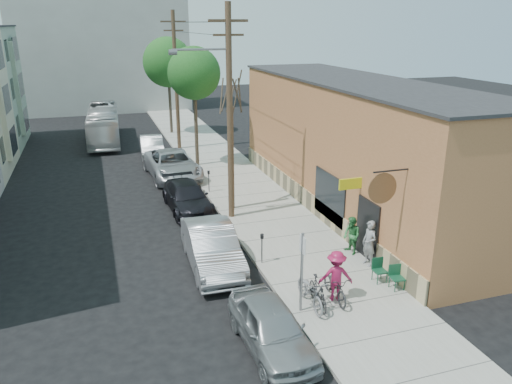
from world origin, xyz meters
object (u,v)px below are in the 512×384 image
object	(u,v)px
sign_post	(302,265)
car_0	(272,328)
tree_leafy_mid	(194,74)
patio_chair_b	(397,278)
patron_green	(352,236)
car_3	(172,165)
parking_meter_near	(262,244)
parked_bike_a	(318,292)
car_2	(187,197)
parked_bike_b	(310,291)
parking_meter_far	(209,178)
patron_grey	(369,243)
utility_pole_near	(228,110)
bus	(104,125)
patio_chair_a	(380,271)
tree_bare	(232,159)
car_4	(152,147)
cyclist	(336,276)
tree_leafy_far	(168,62)
car_1	(212,247)

from	to	relation	value
sign_post	car_0	bearing A→B (deg)	-137.15
tree_leafy_mid	patio_chair_b	distance (m)	19.80
patron_green	car_3	xyz separation A→B (m)	(-5.24, 13.49, -0.10)
parking_meter_near	parked_bike_a	size ratio (longest dim) A/B	0.73
patron_green	car_2	distance (m)	9.26
patio_chair_b	parked_bike_b	bearing A→B (deg)	-171.09
parking_meter_far	patron_grey	xyz separation A→B (m)	(3.93, -10.81, 0.10)
sign_post	parked_bike_b	world-z (taller)	sign_post
parking_meter_near	utility_pole_near	size ratio (longest dim) A/B	0.12
patron_grey	patron_green	bearing A→B (deg)	178.34
patron_grey	car_2	world-z (taller)	patron_grey
patron_green	car_0	xyz separation A→B (m)	(-5.24, -4.82, -0.23)
parking_meter_far	patron_green	xyz separation A→B (m)	(3.79, -9.66, -0.03)
parking_meter_near	car_3	world-z (taller)	car_3
sign_post	car_3	world-z (taller)	sign_post
tree_leafy_mid	bus	size ratio (longest dim) A/B	0.77
parking_meter_near	tree_leafy_mid	xyz separation A→B (m)	(0.55, 15.21, 5.20)
patio_chair_a	parked_bike_a	distance (m)	2.99
parking_meter_near	patron_grey	size ratio (longest dim) A/B	0.67
utility_pole_near	parked_bike_a	size ratio (longest dim) A/B	5.87
tree_bare	bus	size ratio (longest dim) A/B	0.52
patron_green	car_0	distance (m)	7.12
sign_post	car_4	size ratio (longest dim) A/B	0.63
parking_meter_far	parked_bike_a	world-z (taller)	parking_meter_far
tree_bare	utility_pole_near	bearing A→B (deg)	-110.57
patio_chair_a	car_4	world-z (taller)	car_4
parking_meter_far	patio_chair_b	world-z (taller)	parking_meter_far
tree_leafy_mid	patio_chair_b	xyz separation A→B (m)	(3.40, -18.68, -5.60)
patron_green	cyclist	distance (m)	3.83
tree_leafy_far	car_0	bearing A→B (deg)	-93.64
patron_grey	parked_bike_b	bearing A→B (deg)	-67.78
parking_meter_far	car_0	bearing A→B (deg)	-95.72
tree_leafy_far	car_0	size ratio (longest dim) A/B	1.91
tree_bare	tree_leafy_mid	bearing A→B (deg)	90.00
tree_bare	car_3	xyz separation A→B (m)	(-2.00, 6.77, -1.93)
patron_grey	patron_green	xyz separation A→B (m)	(-0.14, 1.14, -0.13)
parked_bike_b	car_1	distance (m)	4.75
tree_leafy_far	patio_chair_b	size ratio (longest dim) A/B	9.17
patio_chair_b	patron_green	size ratio (longest dim) A/B	0.55
parked_bike_b	bus	size ratio (longest dim) A/B	0.20
patio_chair_a	tree_leafy_far	bearing A→B (deg)	97.52
parking_meter_far	parked_bike_b	bearing A→B (deg)	-87.67
car_0	parking_meter_far	bearing A→B (deg)	82.12
patio_chair_a	car_3	xyz separation A→B (m)	(-5.09, 15.96, 0.26)
parking_meter_near	car_4	size ratio (longest dim) A/B	0.28
patron_green	parked_bike_a	xyz separation A→B (m)	(-3.03, -3.28, -0.29)
car_2	patron_green	bearing A→B (deg)	-56.42
sign_post	patio_chair_a	size ratio (longest dim) A/B	3.18
patron_green	tree_bare	bearing A→B (deg)	-162.69
patron_grey	car_0	distance (m)	6.53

